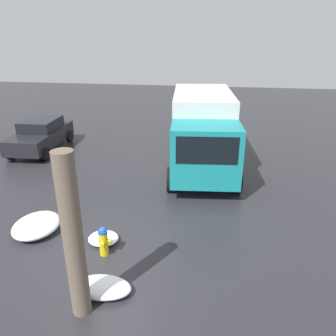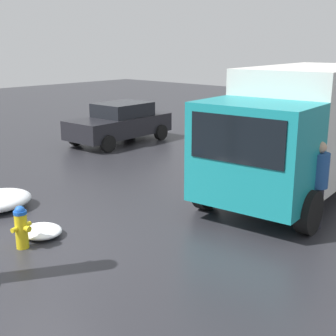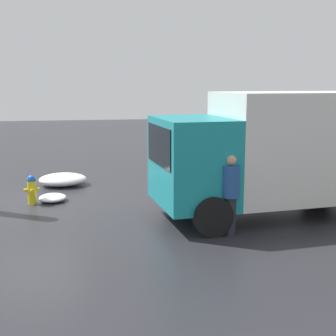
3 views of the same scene
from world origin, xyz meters
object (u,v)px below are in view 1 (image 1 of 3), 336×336
Objects in this scene: pedestrian at (236,163)px; parked_car at (41,134)px; tree_trunk at (73,239)px; delivery_truck at (202,129)px; fire_hydrant at (104,241)px.

pedestrian is 0.43× the size of parked_car.
tree_trunk reaches higher than parked_car.
tree_trunk is at bearing 119.63° from parked_car.
fire_hydrant is at bearing 65.99° from delivery_truck.
delivery_truck is at bearing -13.37° from tree_trunk.
delivery_truck is (8.38, -1.99, -0.10)m from tree_trunk.
fire_hydrant is at bearing -162.12° from pedestrian.
parked_car is at bearing 127.34° from pedestrian.
parked_car is at bearing 32.28° from tree_trunk.
parked_car is at bearing -13.97° from delivery_truck.
pedestrian reaches higher than parked_car.
parked_car is at bearing 116.04° from fire_hydrant.
delivery_truck is at bearing 92.15° from pedestrian.
delivery_truck is at bearing 169.02° from parked_car.
tree_trunk is 11.34m from parked_car.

